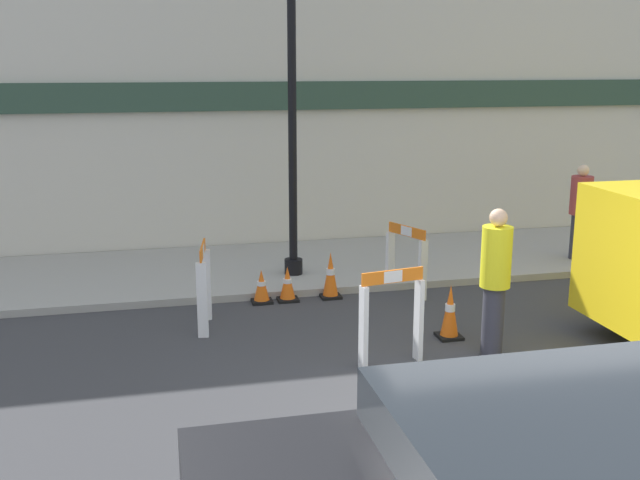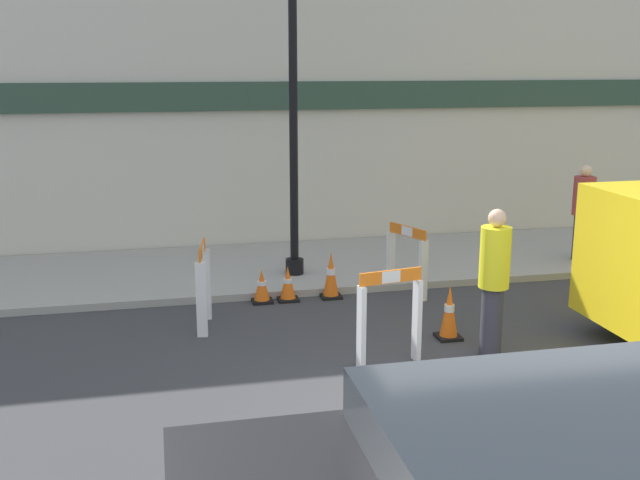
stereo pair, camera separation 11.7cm
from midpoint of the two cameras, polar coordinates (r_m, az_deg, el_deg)
The scene contains 13 objects.
ground_plane at distance 7.34m, azimuth 12.15°, elevation -14.44°, with size 60.00×60.00×0.00m, color #38383A.
sidewalk_slab at distance 12.67m, azimuth 0.87°, elevation -1.85°, with size 18.00×3.07×0.11m.
storefront_facade at distance 13.81m, azimuth -0.65°, elevation 10.77°, with size 18.00×0.22×5.50m.
streetlamp_post at distance 11.47m, azimuth -1.80°, elevation 16.42°, with size 0.44×0.44×6.13m.
barricade_0 at distance 9.79m, azimuth -8.54°, elevation -3.35°, with size 0.24×0.74×1.13m.
barricade_1 at distance 8.56m, azimuth 5.73°, elevation -5.71°, with size 0.78×0.26×1.13m.
barricade_2 at distance 11.13m, azimuth 6.93°, elevation -1.43°, with size 0.42×0.76×1.05m.
traffic_cone_0 at distance 10.89m, azimuth -2.16°, elevation -3.39°, with size 0.30×0.30×0.51m.
traffic_cone_1 at distance 9.53m, azimuth 10.16°, elevation -5.48°, with size 0.30×0.30×0.70m.
traffic_cone_2 at distance 10.99m, azimuth 1.14°, elevation -2.74°, with size 0.30×0.30×0.69m.
traffic_cone_3 at distance 10.83m, azimuth -4.15°, elevation -3.57°, with size 0.30×0.30×0.49m.
person_worker at distance 8.87m, azimuth 13.47°, elevation -2.89°, with size 0.50×0.50×1.77m.
person_pedestrian at distance 13.35m, azimuth 19.63°, elevation 2.19°, with size 0.49×0.49×1.62m.
Camera 2 is at (-2.77, -5.87, 3.39)m, focal length 42.00 mm.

